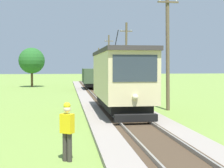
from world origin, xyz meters
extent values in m
cube|color=beige|center=(0.00, 19.67, 2.30)|extent=(2.50, 8.00, 2.60)
cube|color=#383333|center=(0.00, 19.67, 3.71)|extent=(2.60, 8.32, 0.22)
cube|color=black|center=(0.00, 19.67, 0.72)|extent=(2.10, 7.04, 0.44)
cube|color=#2D3842|center=(0.00, 15.66, 2.77)|extent=(2.10, 0.03, 1.25)
cube|color=#2D3842|center=(1.26, 19.67, 2.66)|extent=(0.02, 6.72, 1.04)
sphere|color=#F4EAB2|center=(0.00, 15.61, 1.45)|extent=(0.28, 0.28, 0.28)
cylinder|color=black|center=(0.00, 21.27, 4.52)|extent=(0.05, 1.67, 1.19)
cube|color=black|center=(0.00, 15.47, 0.50)|extent=(2.00, 0.36, 0.32)
cylinder|color=black|center=(0.00, 17.43, 0.72)|extent=(1.54, 0.80, 0.80)
cylinder|color=black|center=(0.00, 21.91, 0.72)|extent=(1.54, 0.80, 0.80)
cube|color=#384C33|center=(0.00, 39.51, 1.78)|extent=(2.40, 5.20, 1.70)
cube|color=black|center=(0.00, 39.51, 0.70)|extent=(2.02, 4.78, 0.38)
cylinder|color=black|center=(0.00, 37.95, 0.70)|extent=(1.54, 0.76, 0.76)
cylinder|color=black|center=(0.00, 41.07, 0.70)|extent=(1.54, 0.76, 0.76)
cylinder|color=brown|center=(3.43, 21.39, 4.01)|extent=(0.24, 0.64, 8.01)
cube|color=brown|center=(3.43, 21.39, 7.05)|extent=(1.40, 0.10, 0.10)
cylinder|color=silver|center=(2.88, 21.39, 7.15)|extent=(0.08, 0.08, 0.10)
cylinder|color=silver|center=(3.98, 21.39, 7.15)|extent=(0.08, 0.08, 0.10)
cylinder|color=brown|center=(3.43, 35.99, 3.87)|extent=(0.24, 0.60, 7.74)
cube|color=brown|center=(3.43, 35.99, 6.81)|extent=(1.40, 0.10, 0.10)
cylinder|color=silver|center=(2.88, 35.99, 6.91)|extent=(0.08, 0.08, 0.10)
cylinder|color=silver|center=(3.98, 35.99, 6.91)|extent=(0.08, 0.08, 0.10)
cylinder|color=brown|center=(3.43, 50.53, 3.92)|extent=(0.24, 0.42, 7.84)
cube|color=brown|center=(3.43, 50.53, 6.90)|extent=(1.40, 0.10, 0.10)
cylinder|color=silver|center=(2.88, 50.53, 7.00)|extent=(0.08, 0.08, 0.10)
cylinder|color=silver|center=(3.98, 50.53, 7.00)|extent=(0.08, 0.08, 0.10)
cylinder|color=brown|center=(3.43, 66.37, 3.38)|extent=(0.24, 0.41, 6.77)
cube|color=brown|center=(3.43, 66.37, 5.96)|extent=(1.40, 0.10, 0.10)
cylinder|color=silver|center=(2.88, 66.37, 6.06)|extent=(0.08, 0.08, 0.10)
cylinder|color=silver|center=(3.98, 66.37, 6.06)|extent=(0.08, 0.08, 0.10)
cylinder|color=#38332D|center=(-3.05, 10.83, 0.43)|extent=(0.15, 0.15, 0.86)
cylinder|color=#38332D|center=(-3.18, 10.92, 0.43)|extent=(0.15, 0.15, 0.86)
cube|color=yellow|center=(-3.12, 10.87, 1.15)|extent=(0.45, 0.41, 0.58)
sphere|color=beige|center=(-3.12, 10.87, 1.58)|extent=(0.22, 0.22, 0.22)
sphere|color=yellow|center=(-3.12, 10.87, 1.68)|extent=(0.21, 0.21, 0.21)
cylinder|color=#4C3823|center=(-8.03, 46.90, 1.18)|extent=(0.32, 0.32, 2.36)
sphere|color=#235B23|center=(-8.03, 46.90, 3.73)|extent=(3.63, 3.63, 3.63)
camera|label=1|loc=(-3.11, 1.51, 2.83)|focal=50.29mm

